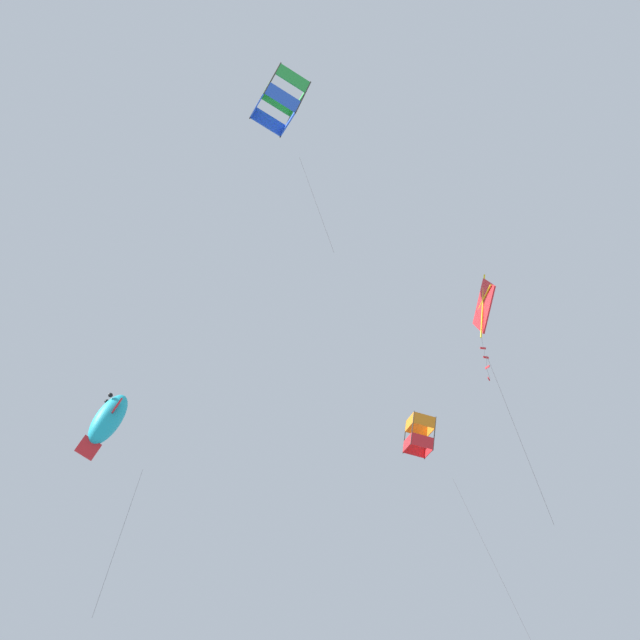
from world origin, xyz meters
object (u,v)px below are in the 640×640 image
object	(u,v)px
kite_fish_mid_left	(108,420)
kite_box_low_drifter	(281,100)
kite_box_far_centre	(420,436)
kite_diamond_near_right	(484,307)

from	to	relation	value
kite_fish_mid_left	kite_box_low_drifter	world-z (taller)	kite_box_low_drifter
kite_box_far_centre	kite_fish_mid_left	bearing A→B (deg)	88.18
kite_box_far_centre	kite_diamond_near_right	distance (m)	7.64
kite_box_far_centre	kite_diamond_near_right	bearing A→B (deg)	175.00
kite_box_low_drifter	kite_box_far_centre	bearing A→B (deg)	-56.75
kite_fish_mid_left	kite_diamond_near_right	bearing A→B (deg)	-138.49
kite_box_far_centre	kite_box_low_drifter	xyz separation A→B (m)	(7.04, -7.72, 8.28)
kite_fish_mid_left	kite_box_low_drifter	bearing A→B (deg)	-163.83
kite_fish_mid_left	kite_box_far_centre	distance (m)	11.53
kite_diamond_near_right	kite_box_low_drifter	bearing A→B (deg)	89.22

